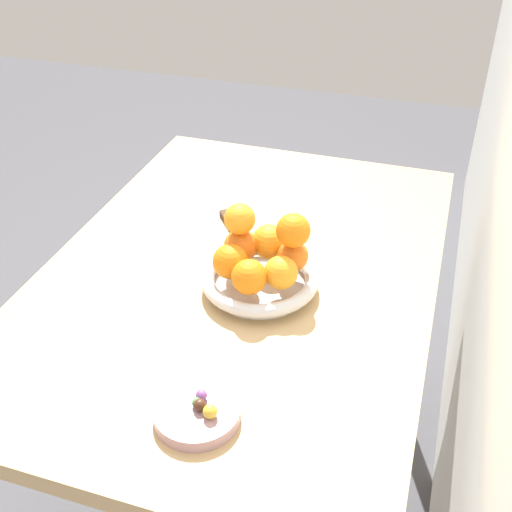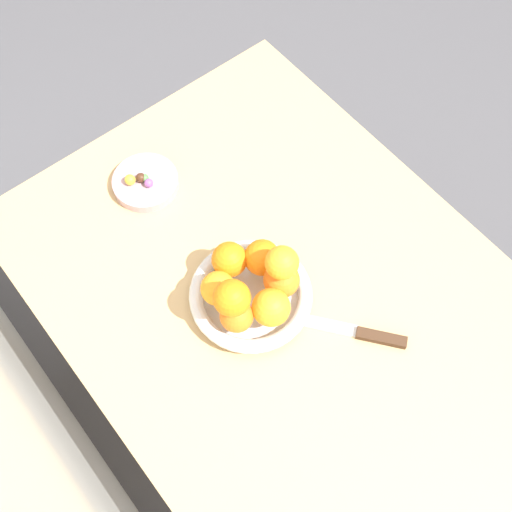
{
  "view_description": "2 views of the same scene",
  "coord_description": "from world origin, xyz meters",
  "px_view_note": "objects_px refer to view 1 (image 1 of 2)",
  "views": [
    {
      "loc": [
        0.98,
        0.35,
        1.49
      ],
      "look_at": [
        0.05,
        0.05,
        0.81
      ],
      "focal_mm": 45.0,
      "sensor_mm": 36.0,
      "label": 1
    },
    {
      "loc": [
        -0.32,
        0.35,
        1.82
      ],
      "look_at": [
        0.08,
        0.03,
        0.85
      ],
      "focal_mm": 45.0,
      "sensor_mm": 36.0,
      "label": 2
    }
  ],
  "objects_px": {
    "orange_1": "(281,273)",
    "orange_4": "(241,246)",
    "candy_ball_0": "(210,412)",
    "candy_ball_2": "(201,395)",
    "orange_6": "(240,219)",
    "orange_7": "(293,231)",
    "dining_table": "(242,302)",
    "fruit_bowl": "(260,280)",
    "orange_0": "(249,277)",
    "orange_2": "(293,256)",
    "orange_5": "(230,262)",
    "orange_3": "(270,241)",
    "candy_ball_1": "(197,403)",
    "knife": "(239,237)",
    "candy_dish": "(197,413)",
    "candy_ball_3": "(200,405)"
  },
  "relations": [
    {
      "from": "orange_1",
      "to": "knife",
      "type": "distance_m",
      "value": 0.24
    },
    {
      "from": "candy_ball_3",
      "to": "knife",
      "type": "distance_m",
      "value": 0.5
    },
    {
      "from": "candy_ball_2",
      "to": "fruit_bowl",
      "type": "bearing_deg",
      "value": -178.73
    },
    {
      "from": "orange_7",
      "to": "knife",
      "type": "height_order",
      "value": "orange_7"
    },
    {
      "from": "dining_table",
      "to": "orange_2",
      "type": "distance_m",
      "value": 0.19
    },
    {
      "from": "fruit_bowl",
      "to": "candy_ball_0",
      "type": "xyz_separation_m",
      "value": [
        0.34,
        0.03,
        0.01
      ]
    },
    {
      "from": "orange_6",
      "to": "orange_7",
      "type": "xyz_separation_m",
      "value": [
        0.0,
        0.1,
        -0.0
      ]
    },
    {
      "from": "candy_ball_0",
      "to": "dining_table",
      "type": "bearing_deg",
      "value": -167.41
    },
    {
      "from": "orange_1",
      "to": "orange_6",
      "type": "height_order",
      "value": "orange_6"
    },
    {
      "from": "candy_dish",
      "to": "orange_0",
      "type": "bearing_deg",
      "value": -178.64
    },
    {
      "from": "fruit_bowl",
      "to": "orange_1",
      "type": "relative_size",
      "value": 3.61
    },
    {
      "from": "knife",
      "to": "orange_0",
      "type": "bearing_deg",
      "value": 23.65
    },
    {
      "from": "candy_ball_1",
      "to": "orange_0",
      "type": "bearing_deg",
      "value": -178.58
    },
    {
      "from": "dining_table",
      "to": "orange_0",
      "type": "distance_m",
      "value": 0.21
    },
    {
      "from": "candy_dish",
      "to": "orange_3",
      "type": "bearing_deg",
      "value": -179.3
    },
    {
      "from": "dining_table",
      "to": "orange_7",
      "type": "distance_m",
      "value": 0.25
    },
    {
      "from": "orange_3",
      "to": "candy_ball_1",
      "type": "bearing_deg",
      "value": 0.75
    },
    {
      "from": "candy_ball_0",
      "to": "candy_ball_1",
      "type": "height_order",
      "value": "candy_ball_0"
    },
    {
      "from": "candy_ball_1",
      "to": "candy_ball_2",
      "type": "bearing_deg",
      "value": 175.95
    },
    {
      "from": "dining_table",
      "to": "orange_0",
      "type": "relative_size",
      "value": 17.1
    },
    {
      "from": "orange_7",
      "to": "fruit_bowl",
      "type": "bearing_deg",
      "value": -68.3
    },
    {
      "from": "candy_dish",
      "to": "orange_1",
      "type": "height_order",
      "value": "orange_1"
    },
    {
      "from": "fruit_bowl",
      "to": "candy_ball_3",
      "type": "bearing_deg",
      "value": 2.07
    },
    {
      "from": "fruit_bowl",
      "to": "orange_4",
      "type": "relative_size",
      "value": 3.45
    },
    {
      "from": "candy_dish",
      "to": "fruit_bowl",
      "type": "bearing_deg",
      "value": -179.03
    },
    {
      "from": "fruit_bowl",
      "to": "orange_1",
      "type": "distance_m",
      "value": 0.08
    },
    {
      "from": "orange_1",
      "to": "candy_ball_3",
      "type": "distance_m",
      "value": 0.31
    },
    {
      "from": "dining_table",
      "to": "orange_6",
      "type": "bearing_deg",
      "value": 17.36
    },
    {
      "from": "dining_table",
      "to": "orange_6",
      "type": "height_order",
      "value": "orange_6"
    },
    {
      "from": "candy_ball_2",
      "to": "orange_4",
      "type": "bearing_deg",
      "value": -171.0
    },
    {
      "from": "dining_table",
      "to": "candy_ball_2",
      "type": "bearing_deg",
      "value": 9.82
    },
    {
      "from": "candy_ball_2",
      "to": "orange_5",
      "type": "bearing_deg",
      "value": -169.1
    },
    {
      "from": "orange_4",
      "to": "candy_ball_3",
      "type": "relative_size",
      "value": 3.35
    },
    {
      "from": "fruit_bowl",
      "to": "orange_0",
      "type": "height_order",
      "value": "orange_0"
    },
    {
      "from": "fruit_bowl",
      "to": "orange_7",
      "type": "xyz_separation_m",
      "value": [
        -0.02,
        0.06,
        0.11
      ]
    },
    {
      "from": "candy_ball_0",
      "to": "orange_6",
      "type": "bearing_deg",
      "value": -167.83
    },
    {
      "from": "orange_4",
      "to": "candy_ball_1",
      "type": "xyz_separation_m",
      "value": [
        0.36,
        0.05,
        -0.04
      ]
    },
    {
      "from": "orange_1",
      "to": "orange_4",
      "type": "height_order",
      "value": "orange_4"
    },
    {
      "from": "candy_dish",
      "to": "candy_ball_3",
      "type": "relative_size",
      "value": 6.83
    },
    {
      "from": "candy_ball_0",
      "to": "candy_ball_2",
      "type": "height_order",
      "value": "candy_ball_0"
    },
    {
      "from": "orange_1",
      "to": "candy_ball_0",
      "type": "relative_size",
      "value": 2.81
    },
    {
      "from": "candy_dish",
      "to": "orange_2",
      "type": "relative_size",
      "value": 2.24
    },
    {
      "from": "dining_table",
      "to": "candy_dish",
      "type": "height_order",
      "value": "candy_dish"
    },
    {
      "from": "fruit_bowl",
      "to": "orange_5",
      "type": "distance_m",
      "value": 0.08
    },
    {
      "from": "orange_0",
      "to": "candy_ball_2",
      "type": "distance_m",
      "value": 0.26
    },
    {
      "from": "orange_2",
      "to": "orange_0",
      "type": "bearing_deg",
      "value": -31.36
    },
    {
      "from": "orange_3",
      "to": "orange_5",
      "type": "distance_m",
      "value": 0.1
    },
    {
      "from": "fruit_bowl",
      "to": "orange_0",
      "type": "bearing_deg",
      "value": -0.74
    },
    {
      "from": "orange_3",
      "to": "candy_ball_3",
      "type": "xyz_separation_m",
      "value": [
        0.39,
        0.01,
        -0.04
      ]
    },
    {
      "from": "orange_2",
      "to": "orange_4",
      "type": "distance_m",
      "value": 0.1
    }
  ]
}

